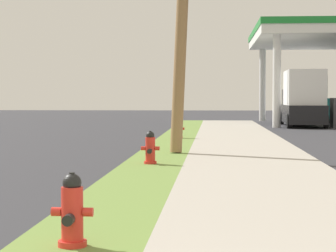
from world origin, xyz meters
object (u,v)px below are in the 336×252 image
Objects in this scene: fire_hydrant_third at (179,129)px; truck_white_on_apron at (308,99)px; truck_black_at_forecourt at (303,100)px; fire_hydrant_nearest at (72,214)px; car_teal_by_near_pump at (319,111)px; fire_hydrant_second at (150,149)px.

fire_hydrant_third is 24.24m from truck_white_on_apron.
truck_black_at_forecourt is (6.26, 12.88, 1.04)m from fire_hydrant_third.
fire_hydrant_nearest is 1.00× the size of fire_hydrant_third.
fire_hydrant_third is 0.16× the size of car_teal_by_near_pump.
truck_black_at_forecourt is at bearing 64.08° from fire_hydrant_third.
truck_white_on_apron is (1.70, 10.00, 0.00)m from truck_black_at_forecourt.
truck_white_on_apron is (8.10, 32.32, 1.04)m from fire_hydrant_second.
fire_hydrant_nearest is 0.12× the size of truck_black_at_forecourt.
car_teal_by_near_pump is at bearing 77.39° from fire_hydrant_nearest.
truck_black_at_forecourt is (-2.04, -7.11, 0.77)m from car_teal_by_near_pump.
truck_black_at_forecourt is at bearing 78.20° from fire_hydrant_nearest.
fire_hydrant_second is 30.62m from car_teal_by_near_pump.
fire_hydrant_third is 21.64m from car_teal_by_near_pump.
truck_white_on_apron is (-0.34, 2.89, 0.77)m from car_teal_by_near_pump.
fire_hydrant_nearest and fire_hydrant_second have the same top height.
car_teal_by_near_pump reaches higher than fire_hydrant_second.
fire_hydrant_second is 9.45m from fire_hydrant_third.
truck_white_on_apron reaches higher than fire_hydrant_nearest.
fire_hydrant_third is (0.14, 9.45, 0.00)m from fire_hydrant_second.
truck_black_at_forecourt is at bearing -106.01° from car_teal_by_near_pump.
truck_black_at_forecourt reaches higher than car_teal_by_near_pump.
car_teal_by_near_pump is 0.70× the size of truck_black_at_forecourt.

